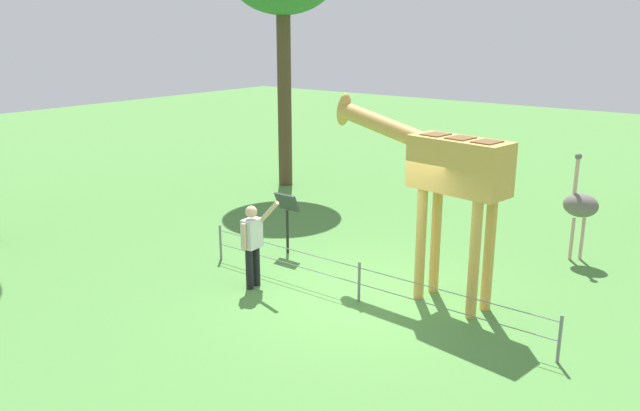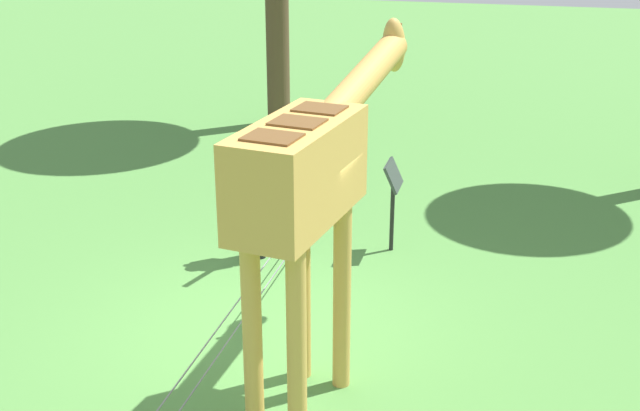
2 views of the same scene
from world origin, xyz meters
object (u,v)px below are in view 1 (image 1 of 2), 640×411
Objects in this scene: giraffe at (444,171)px; visitor at (253,241)px; ostrich at (580,205)px; info_sign at (287,210)px.

giraffe is 3.68m from visitor.
ostrich reaches higher than visitor.
visitor is (2.97, 1.63, -1.43)m from giraffe.
giraffe is 3.95m from info_sign.
ostrich is at bearing -110.63° from giraffe.
giraffe is 1.67× the size of ostrich.
visitor is 1.29× the size of info_sign.
giraffe reaches higher than ostrich.
info_sign is (5.03, 3.37, -0.23)m from ostrich.
visitor is 1.96m from info_sign.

